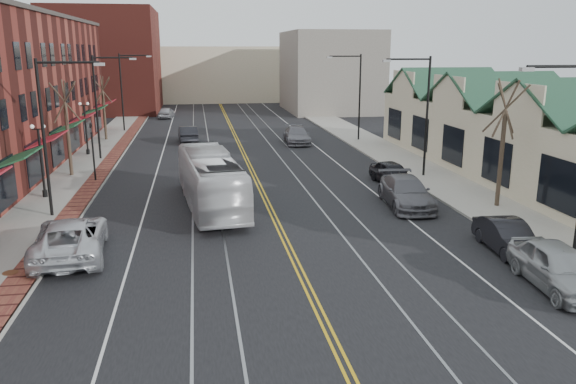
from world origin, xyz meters
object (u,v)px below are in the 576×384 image
object	(u,v)px
parked_car_d	(392,173)
parked_car_a	(558,267)
parked_car_b	(508,237)
parked_car_c	(406,192)
parked_suv	(70,238)
transit_bus	(211,180)

from	to	relation	value
parked_car_d	parked_car_a	bearing A→B (deg)	-94.70
parked_car_b	parked_car_d	size ratio (longest dim) A/B	0.98
parked_car_a	parked_car_c	distance (m)	11.60
parked_car_b	parked_suv	bearing A→B (deg)	176.53
parked_car_a	parked_car_b	bearing A→B (deg)	91.20
parked_car_a	parked_car_c	size ratio (longest dim) A/B	0.87
parked_car_b	parked_car_a	bearing A→B (deg)	-89.33
parked_suv	parked_car_b	world-z (taller)	parked_suv
parked_suv	parked_car_d	xyz separation A→B (m)	(17.94, 10.45, -0.10)
transit_bus	parked_car_c	xyz separation A→B (m)	(10.78, -1.68, -0.71)
parked_car_c	parked_car_d	xyz separation A→B (m)	(1.04, 5.26, -0.09)
transit_bus	parked_suv	xyz separation A→B (m)	(-6.11, -6.87, -0.69)
transit_bus	parked_car_d	world-z (taller)	transit_bus
parked_car_b	parked_car_d	distance (m)	12.95
parked_suv	parked_car_c	size ratio (longest dim) A/B	1.07
parked_suv	parked_car_d	distance (m)	20.76
parked_suv	transit_bus	bearing A→B (deg)	-137.11
transit_bus	parked_car_b	world-z (taller)	transit_bus
parked_car_a	parked_car_c	xyz separation A→B (m)	(-1.47, 11.51, -0.02)
parked_car_a	parked_car_b	world-z (taller)	parked_car_a
parked_car_a	parked_car_b	size ratio (longest dim) A/B	1.16
parked_car_c	parked_car_d	bearing A→B (deg)	84.17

